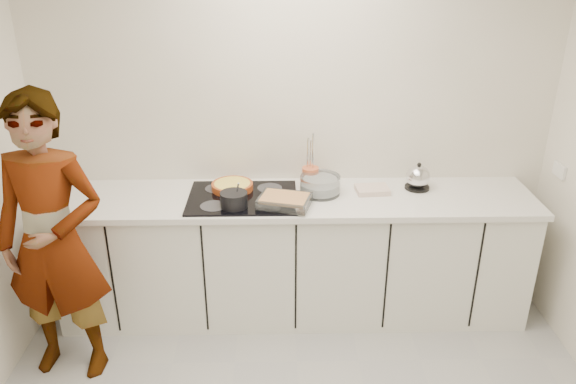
{
  "coord_description": "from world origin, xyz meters",
  "views": [
    {
      "loc": [
        -0.11,
        -2.14,
        2.49
      ],
      "look_at": [
        -0.05,
        1.05,
        1.05
      ],
      "focal_mm": 35.0,
      "sensor_mm": 36.0,
      "label": 1
    }
  ],
  "objects_px": {
    "saucepan": "(234,199)",
    "mixing_bowl": "(320,186)",
    "utensil_crock": "(310,177)",
    "cook": "(53,242)",
    "kettle": "(418,178)",
    "hob": "(243,198)",
    "tart_dish": "(232,186)",
    "baking_dish": "(285,200)"
  },
  "relations": [
    {
      "from": "saucepan",
      "to": "mixing_bowl",
      "type": "distance_m",
      "value": 0.61
    },
    {
      "from": "mixing_bowl",
      "to": "utensil_crock",
      "type": "relative_size",
      "value": 2.3
    },
    {
      "from": "saucepan",
      "to": "cook",
      "type": "xyz_separation_m",
      "value": [
        -1.02,
        -0.39,
        -0.08
      ]
    },
    {
      "from": "kettle",
      "to": "utensil_crock",
      "type": "bearing_deg",
      "value": 176.77
    },
    {
      "from": "kettle",
      "to": "cook",
      "type": "xyz_separation_m",
      "value": [
        -2.27,
        -0.68,
        -0.1
      ]
    },
    {
      "from": "hob",
      "to": "tart_dish",
      "type": "bearing_deg",
      "value": 121.84
    },
    {
      "from": "kettle",
      "to": "cook",
      "type": "relative_size",
      "value": 0.12
    },
    {
      "from": "mixing_bowl",
      "to": "utensil_crock",
      "type": "distance_m",
      "value": 0.13
    },
    {
      "from": "tart_dish",
      "to": "kettle",
      "type": "xyz_separation_m",
      "value": [
        1.28,
        0.02,
        0.04
      ]
    },
    {
      "from": "mixing_bowl",
      "to": "kettle",
      "type": "distance_m",
      "value": 0.68
    },
    {
      "from": "saucepan",
      "to": "mixing_bowl",
      "type": "xyz_separation_m",
      "value": [
        0.57,
        0.22,
        -0.0
      ]
    },
    {
      "from": "saucepan",
      "to": "utensil_crock",
      "type": "distance_m",
      "value": 0.61
    },
    {
      "from": "hob",
      "to": "baking_dish",
      "type": "distance_m",
      "value": 0.31
    },
    {
      "from": "mixing_bowl",
      "to": "kettle",
      "type": "height_order",
      "value": "kettle"
    },
    {
      "from": "hob",
      "to": "tart_dish",
      "type": "height_order",
      "value": "tart_dish"
    },
    {
      "from": "baking_dish",
      "to": "mixing_bowl",
      "type": "height_order",
      "value": "mixing_bowl"
    },
    {
      "from": "tart_dish",
      "to": "mixing_bowl",
      "type": "height_order",
      "value": "mixing_bowl"
    },
    {
      "from": "baking_dish",
      "to": "utensil_crock",
      "type": "distance_m",
      "value": 0.37
    },
    {
      "from": "mixing_bowl",
      "to": "cook",
      "type": "distance_m",
      "value": 1.7
    },
    {
      "from": "tart_dish",
      "to": "cook",
      "type": "height_order",
      "value": "cook"
    },
    {
      "from": "baking_dish",
      "to": "cook",
      "type": "height_order",
      "value": "cook"
    },
    {
      "from": "mixing_bowl",
      "to": "hob",
      "type": "bearing_deg",
      "value": -171.91
    },
    {
      "from": "hob",
      "to": "kettle",
      "type": "relative_size",
      "value": 3.43
    },
    {
      "from": "hob",
      "to": "saucepan",
      "type": "height_order",
      "value": "saucepan"
    },
    {
      "from": "saucepan",
      "to": "utensil_crock",
      "type": "height_order",
      "value": "saucepan"
    },
    {
      "from": "saucepan",
      "to": "baking_dish",
      "type": "relative_size",
      "value": 0.57
    },
    {
      "from": "hob",
      "to": "baking_dish",
      "type": "height_order",
      "value": "baking_dish"
    },
    {
      "from": "hob",
      "to": "tart_dish",
      "type": "relative_size",
      "value": 2.15
    },
    {
      "from": "tart_dish",
      "to": "utensil_crock",
      "type": "bearing_deg",
      "value": 6.66
    },
    {
      "from": "utensil_crock",
      "to": "saucepan",
      "type": "bearing_deg",
      "value": -146.67
    },
    {
      "from": "cook",
      "to": "tart_dish",
      "type": "bearing_deg",
      "value": 39.5
    },
    {
      "from": "saucepan",
      "to": "baking_dish",
      "type": "height_order",
      "value": "saucepan"
    },
    {
      "from": "hob",
      "to": "baking_dish",
      "type": "bearing_deg",
      "value": -26.22
    },
    {
      "from": "tart_dish",
      "to": "baking_dish",
      "type": "height_order",
      "value": "baking_dish"
    },
    {
      "from": "mixing_bowl",
      "to": "utensil_crock",
      "type": "xyz_separation_m",
      "value": [
        -0.06,
        0.11,
        0.01
      ]
    },
    {
      "from": "kettle",
      "to": "baking_dish",
      "type": "bearing_deg",
      "value": -163.11
    },
    {
      "from": "mixing_bowl",
      "to": "utensil_crock",
      "type": "bearing_deg",
      "value": 118.79
    },
    {
      "from": "hob",
      "to": "saucepan",
      "type": "xyz_separation_m",
      "value": [
        -0.04,
        -0.15,
        0.06
      ]
    },
    {
      "from": "tart_dish",
      "to": "cook",
      "type": "relative_size",
      "value": 0.19
    },
    {
      "from": "saucepan",
      "to": "mixing_bowl",
      "type": "relative_size",
      "value": 0.63
    },
    {
      "from": "saucepan",
      "to": "utensil_crock",
      "type": "relative_size",
      "value": 1.46
    },
    {
      "from": "kettle",
      "to": "utensil_crock",
      "type": "distance_m",
      "value": 0.74
    }
  ]
}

